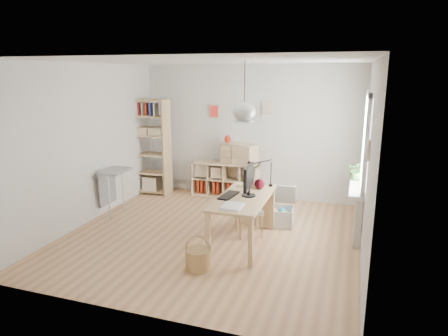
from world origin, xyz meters
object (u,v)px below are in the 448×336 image
(chair, at_px, (249,207))
(drawer_chest, at_px, (239,154))
(desk, at_px, (243,203))
(tall_bookshelf, at_px, (150,143))
(cube_shelf, at_px, (225,182))
(storage_chest, at_px, (277,212))
(monitor, at_px, (249,179))

(chair, bearing_deg, drawer_chest, 86.06)
(desk, height_order, drawer_chest, drawer_chest)
(tall_bookshelf, bearing_deg, cube_shelf, 10.19)
(storage_chest, xyz_separation_m, monitor, (-0.26, -0.94, 0.81))
(desk, xyz_separation_m, tall_bookshelf, (-2.59, 1.95, 0.43))
(cube_shelf, bearing_deg, desk, -65.39)
(cube_shelf, height_order, chair, chair)
(desk, height_order, chair, chair)
(monitor, height_order, drawer_chest, monitor)
(storage_chest, relative_size, monitor, 1.30)
(storage_chest, height_order, monitor, monitor)
(cube_shelf, height_order, drawer_chest, drawer_chest)
(desk, relative_size, tall_bookshelf, 0.75)
(chair, bearing_deg, desk, -112.35)
(desk, xyz_separation_m, chair, (-0.02, 0.40, -0.20))
(cube_shelf, bearing_deg, monitor, -63.45)
(storage_chest, bearing_deg, cube_shelf, 134.61)
(monitor, bearing_deg, desk, -138.01)
(cube_shelf, bearing_deg, drawer_chest, -7.35)
(monitor, bearing_deg, drawer_chest, 106.53)
(chair, relative_size, storage_chest, 1.15)
(desk, height_order, monitor, monitor)
(desk, relative_size, storage_chest, 2.16)
(chair, relative_size, monitor, 1.50)
(desk, xyz_separation_m, monitor, (0.06, 0.06, 0.35))
(tall_bookshelf, relative_size, monitor, 3.76)
(chair, distance_m, monitor, 0.65)
(chair, height_order, drawer_chest, drawer_chest)
(monitor, bearing_deg, tall_bookshelf, 141.26)
(chair, bearing_deg, storage_chest, 35.59)
(desk, distance_m, storage_chest, 1.14)
(monitor, bearing_deg, chair, 99.99)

